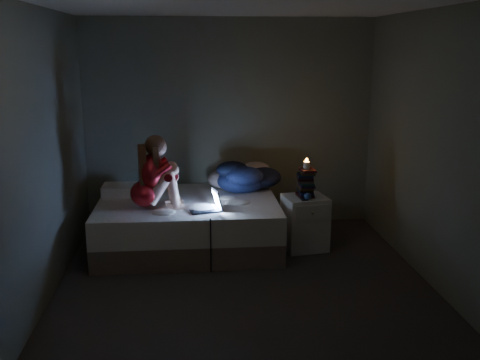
{
  "coord_description": "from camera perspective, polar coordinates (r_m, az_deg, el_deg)",
  "views": [
    {
      "loc": [
        -0.47,
        -4.8,
        2.25
      ],
      "look_at": [
        0.05,
        1.0,
        0.8
      ],
      "focal_mm": 40.24,
      "sensor_mm": 36.0,
      "label": 1
    }
  ],
  "objects": [
    {
      "name": "bed",
      "position": [
        6.22,
        -5.49,
        -4.58
      ],
      "size": [
        2.01,
        1.51,
        0.55
      ],
      "primitive_type": null,
      "color": "beige",
      "rests_on": "ground"
    },
    {
      "name": "wall_left",
      "position": [
        5.07,
        -20.37,
        2.31
      ],
      "size": [
        0.02,
        3.8,
        2.6
      ],
      "primitive_type": "cube",
      "color": "#5B6252",
      "rests_on": "ground"
    },
    {
      "name": "wall_front",
      "position": [
        3.07,
        3.96,
        -4.04
      ],
      "size": [
        3.6,
        0.02,
        2.6
      ],
      "primitive_type": "cube",
      "color": "#5B6252",
      "rests_on": "ground"
    },
    {
      "name": "book_stack",
      "position": [
        6.03,
        7.01,
        -0.21
      ],
      "size": [
        0.19,
        0.25,
        0.34
      ],
      "primitive_type": null,
      "color": "black",
      "rests_on": "nightstand"
    },
    {
      "name": "candle",
      "position": [
        5.98,
        7.07,
        1.72
      ],
      "size": [
        0.07,
        0.07,
        0.08
      ],
      "primitive_type": "cylinder",
      "color": "beige",
      "rests_on": "book_stack"
    },
    {
      "name": "woman",
      "position": [
        5.77,
        -10.09,
        0.8
      ],
      "size": [
        0.54,
        0.39,
        0.8
      ],
      "primitive_type": null,
      "rotation": [
        0.0,
        0.0,
        0.15
      ],
      "color": "maroon",
      "rests_on": "bed"
    },
    {
      "name": "blue_orb",
      "position": [
        5.92,
        6.97,
        -1.74
      ],
      "size": [
        0.08,
        0.08,
        0.08
      ],
      "primitive_type": "sphere",
      "color": "navy",
      "rests_on": "nightstand"
    },
    {
      "name": "clothes_pile",
      "position": [
        6.46,
        0.15,
        0.51
      ],
      "size": [
        0.71,
        0.61,
        0.38
      ],
      "primitive_type": null,
      "rotation": [
        0.0,
        0.0,
        -0.18
      ],
      "color": "#141448",
      "rests_on": "bed"
    },
    {
      "name": "laptop",
      "position": [
        5.69,
        -3.79,
        -2.18
      ],
      "size": [
        0.37,
        0.3,
        0.23
      ],
      "primitive_type": null,
      "rotation": [
        0.0,
        0.0,
        0.24
      ],
      "color": "black",
      "rests_on": "bed"
    },
    {
      "name": "pillow",
      "position": [
        6.43,
        -12.38,
        -1.06
      ],
      "size": [
        0.44,
        0.32,
        0.13
      ],
      "primitive_type": "cube",
      "color": "silver",
      "rests_on": "bed"
    },
    {
      "name": "wall_back",
      "position": [
        6.79,
        -1.12,
        5.94
      ],
      "size": [
        3.6,
        0.02,
        2.6
      ],
      "primitive_type": "cube",
      "color": "#5B6252",
      "rests_on": "ground"
    },
    {
      "name": "wall_right",
      "position": [
        5.4,
        20.0,
        3.0
      ],
      "size": [
        0.02,
        3.8,
        2.6
      ],
      "primitive_type": "cube",
      "color": "#5B6252",
      "rests_on": "ground"
    },
    {
      "name": "nightstand",
      "position": [
        6.16,
        6.88,
        -4.51
      ],
      "size": [
        0.52,
        0.48,
        0.61
      ],
      "primitive_type": "cube",
      "rotation": [
        0.0,
        0.0,
        0.16
      ],
      "color": "silver",
      "rests_on": "ground"
    },
    {
      "name": "floor",
      "position": [
        5.32,
        0.44,
        -11.13
      ],
      "size": [
        3.6,
        3.8,
        0.02
      ],
      "primitive_type": "cube",
      "color": "#2B2624",
      "rests_on": "ground"
    },
    {
      "name": "ceiling",
      "position": [
        4.83,
        0.5,
        18.27
      ],
      "size": [
        3.6,
        3.8,
        0.02
      ],
      "primitive_type": "cube",
      "color": "silver",
      "rests_on": "ground"
    },
    {
      "name": "phone",
      "position": [
        5.96,
        6.57,
        -1.96
      ],
      "size": [
        0.08,
        0.14,
        0.01
      ],
      "primitive_type": "cube",
      "rotation": [
        0.0,
        0.0,
        -0.07
      ],
      "color": "black",
      "rests_on": "nightstand"
    }
  ]
}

